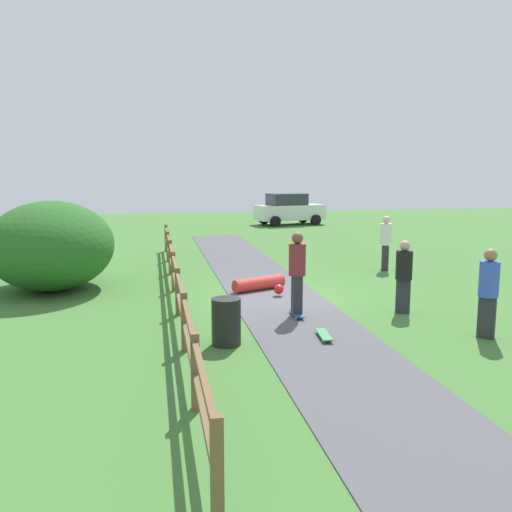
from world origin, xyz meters
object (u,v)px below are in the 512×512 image
object	(u,v)px
skateboard_loose	(324,335)
bystander_black	(404,273)
trash_bin	(226,322)
parked_car_white	(289,209)
bush_large	(52,246)
bystander_white	(386,240)
skater_fallen	(260,284)
skater_riding	(297,269)
bystander_blue	(488,289)

from	to	relation	value
skateboard_loose	bystander_black	distance (m)	3.02
trash_bin	parked_car_white	distance (m)	23.70
trash_bin	skateboard_loose	bearing A→B (deg)	-0.39
bush_large	trash_bin	distance (m)	7.12
bush_large	bystander_white	xyz separation A→B (m)	(10.35, 1.10, -0.23)
bystander_white	parked_car_white	bearing A→B (deg)	87.60
trash_bin	parked_car_white	xyz separation A→B (m)	(6.92, 22.66, 0.51)
skateboard_loose	bystander_white	bearing A→B (deg)	57.91
skater_fallen	bystander_white	xyz separation A→B (m)	(4.72, 2.41, 0.80)
bush_large	bystander_black	size ratio (longest dim) A/B	2.38
skater_riding	skater_fallen	size ratio (longest dim) A/B	1.21
bystander_black	parked_car_white	world-z (taller)	parked_car_white
bush_large	parked_car_white	size ratio (longest dim) A/B	0.91
skater_fallen	bystander_black	distance (m)	4.10
skater_riding	bystander_blue	world-z (taller)	skater_riding
bush_large	trash_bin	size ratio (longest dim) A/B	4.51
bush_large	bystander_black	distance (m)	9.44
bush_large	skater_fallen	size ratio (longest dim) A/B	2.57
bush_large	bystander_black	world-z (taller)	bush_large
skateboard_loose	parked_car_white	distance (m)	23.23
skater_riding	bystander_blue	xyz separation A→B (m)	(3.29, -2.21, -0.11)
trash_bin	skateboard_loose	world-z (taller)	trash_bin
trash_bin	bystander_white	distance (m)	9.32
skater_fallen	skateboard_loose	bearing A→B (deg)	-85.00
bystander_black	bystander_white	distance (m)	5.63
bystander_blue	parked_car_white	bearing A→B (deg)	85.56
trash_bin	bystander_white	world-z (taller)	bystander_white
bush_large	bystander_black	bearing A→B (deg)	-26.40
trash_bin	bystander_blue	xyz separation A→B (m)	(5.12, -0.53, 0.54)
bush_large	bystander_blue	distance (m)	11.17
trash_bin	bystander_white	xyz separation A→B (m)	(6.26, 6.88, 0.55)
bystander_white	skateboard_loose	bearing A→B (deg)	-122.09
bush_large	trash_bin	xyz separation A→B (m)	(4.09, -5.78, -0.79)
bush_large	bystander_white	size ratio (longest dim) A/B	2.24
bystander_white	parked_car_white	world-z (taller)	parked_car_white
bystander_blue	parked_car_white	distance (m)	23.26
skater_fallen	skateboard_loose	world-z (taller)	skater_fallen
trash_bin	parked_car_white	size ratio (longest dim) A/B	0.20
bystander_white	parked_car_white	distance (m)	15.79
bystander_blue	bystander_black	world-z (taller)	bystander_blue
skater_riding	bystander_black	bearing A→B (deg)	-2.19
trash_bin	skater_riding	world-z (taller)	skater_riding
bush_large	skateboard_loose	xyz separation A→B (m)	(6.03, -5.79, -1.15)
bush_large	bystander_white	world-z (taller)	bush_large
skateboard_loose	bystander_white	xyz separation A→B (m)	(4.32, 6.90, 0.92)
skater_riding	bystander_white	world-z (taller)	skater_riding
skater_riding	bystander_black	xyz separation A→B (m)	(2.53, -0.10, -0.16)
skater_fallen	parked_car_white	bearing A→B (deg)	73.52
skateboard_loose	bystander_white	world-z (taller)	bystander_white
parked_car_white	skater_riding	bearing A→B (deg)	-103.64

